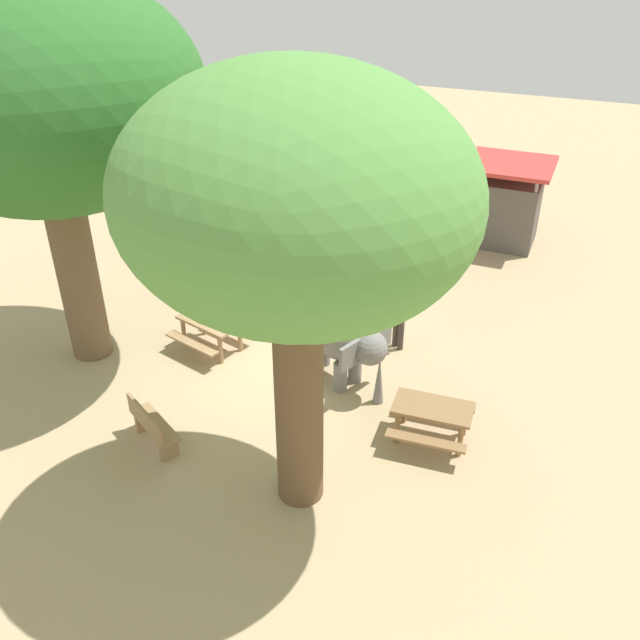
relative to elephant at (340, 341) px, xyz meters
name	(u,v)px	position (x,y,z in m)	size (l,w,h in m)	color
ground_plane	(274,368)	(-1.53, -0.12, -1.02)	(60.00, 60.00, 0.00)	tan
elephant	(340,341)	(0.00, 0.00, 0.00)	(2.30, 1.79, 1.60)	slate
person_handler	(400,313)	(0.77, 1.77, -0.08)	(0.45, 0.32, 1.62)	#3F3833
shade_tree_main	(41,96)	(-5.72, -1.16, 4.80)	(6.46, 5.92, 8.18)	brown
shade_tree_secondary	(295,204)	(0.58, -3.37, 4.36)	(5.16, 4.73, 7.31)	brown
wooden_bench	(152,425)	(-2.53, -3.32, -0.55)	(1.42, 1.04, 0.88)	#9E7A51
picnic_table_near	(432,414)	(2.32, -1.10, -0.44)	(1.60, 1.59, 0.78)	olive
picnic_table_far	(211,327)	(-3.23, 0.06, -0.44)	(1.83, 1.81, 0.78)	#9E7A51
market_stall_orange	(275,174)	(-5.88, 8.86, 0.12)	(2.50, 2.50, 2.52)	#59514C
market_stall_blue	(345,184)	(-3.28, 8.86, 0.12)	(2.50, 2.50, 2.52)	#59514C
market_stall_green	(422,195)	(-0.68, 8.86, 0.12)	(2.50, 2.50, 2.52)	#59514C
market_stall_red	(504,207)	(1.92, 8.86, 0.12)	(2.50, 2.50, 2.52)	#59514C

